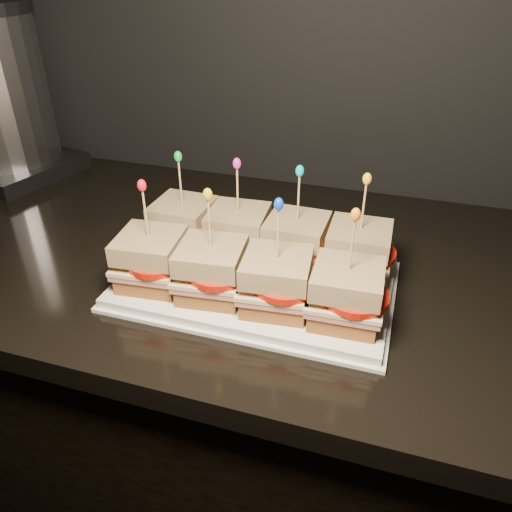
% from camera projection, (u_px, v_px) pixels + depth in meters
% --- Properties ---
extents(cabinet, '(2.20, 0.59, 0.84)m').
position_uv_depth(cabinet, '(157.00, 411.00, 1.12)').
color(cabinet, black).
rests_on(cabinet, ground).
extents(granite_slab, '(2.24, 0.63, 0.04)m').
position_uv_depth(granite_slab, '(131.00, 242.00, 0.89)').
color(granite_slab, black).
rests_on(granite_slab, cabinet).
extents(platter, '(0.39, 0.24, 0.02)m').
position_uv_depth(platter, '(256.00, 282.00, 0.74)').
color(platter, white).
rests_on(platter, granite_slab).
extents(platter_rim, '(0.40, 0.25, 0.01)m').
position_uv_depth(platter_rim, '(256.00, 286.00, 0.74)').
color(platter_rim, white).
rests_on(platter_rim, granite_slab).
extents(sandwich_0_bread_bot, '(0.09, 0.09, 0.02)m').
position_uv_depth(sandwich_0_bread_bot, '(185.00, 239.00, 0.80)').
color(sandwich_0_bread_bot, '#583411').
rests_on(sandwich_0_bread_bot, platter).
extents(sandwich_0_ham, '(0.10, 0.09, 0.01)m').
position_uv_depth(sandwich_0_ham, '(184.00, 230.00, 0.80)').
color(sandwich_0_ham, '#C26A65').
rests_on(sandwich_0_ham, sandwich_0_bread_bot).
extents(sandwich_0_cheese, '(0.10, 0.09, 0.01)m').
position_uv_depth(sandwich_0_cheese, '(184.00, 226.00, 0.79)').
color(sandwich_0_cheese, beige).
rests_on(sandwich_0_cheese, sandwich_0_ham).
extents(sandwich_0_tomato, '(0.08, 0.08, 0.01)m').
position_uv_depth(sandwich_0_tomato, '(189.00, 225.00, 0.78)').
color(sandwich_0_tomato, red).
rests_on(sandwich_0_tomato, sandwich_0_cheese).
extents(sandwich_0_bread_top, '(0.09, 0.09, 0.03)m').
position_uv_depth(sandwich_0_bread_top, '(183.00, 211.00, 0.78)').
color(sandwich_0_bread_top, '#512B10').
rests_on(sandwich_0_bread_top, sandwich_0_tomato).
extents(sandwich_0_pick, '(0.00, 0.00, 0.09)m').
position_uv_depth(sandwich_0_pick, '(180.00, 185.00, 0.75)').
color(sandwich_0_pick, tan).
rests_on(sandwich_0_pick, sandwich_0_bread_top).
extents(sandwich_0_frill, '(0.01, 0.01, 0.02)m').
position_uv_depth(sandwich_0_frill, '(178.00, 157.00, 0.73)').
color(sandwich_0_frill, green).
rests_on(sandwich_0_frill, sandwich_0_pick).
extents(sandwich_1_bread_bot, '(0.09, 0.09, 0.02)m').
position_uv_depth(sandwich_1_bread_bot, '(239.00, 248.00, 0.78)').
color(sandwich_1_bread_bot, '#583411').
rests_on(sandwich_1_bread_bot, platter).
extents(sandwich_1_ham, '(0.10, 0.10, 0.01)m').
position_uv_depth(sandwich_1_ham, '(238.00, 239.00, 0.77)').
color(sandwich_1_ham, '#C26A65').
rests_on(sandwich_1_ham, sandwich_1_bread_bot).
extents(sandwich_1_cheese, '(0.10, 0.10, 0.01)m').
position_uv_depth(sandwich_1_cheese, '(238.00, 235.00, 0.77)').
color(sandwich_1_cheese, beige).
rests_on(sandwich_1_cheese, sandwich_1_ham).
extents(sandwich_1_tomato, '(0.08, 0.08, 0.01)m').
position_uv_depth(sandwich_1_tomato, '(244.00, 234.00, 0.76)').
color(sandwich_1_tomato, red).
rests_on(sandwich_1_tomato, sandwich_1_cheese).
extents(sandwich_1_bread_top, '(0.09, 0.09, 0.03)m').
position_uv_depth(sandwich_1_bread_top, '(238.00, 220.00, 0.75)').
color(sandwich_1_bread_top, '#512B10').
rests_on(sandwich_1_bread_top, sandwich_1_tomato).
extents(sandwich_1_pick, '(0.00, 0.00, 0.09)m').
position_uv_depth(sandwich_1_pick, '(238.00, 192.00, 0.73)').
color(sandwich_1_pick, tan).
rests_on(sandwich_1_pick, sandwich_1_bread_top).
extents(sandwich_1_frill, '(0.01, 0.01, 0.02)m').
position_uv_depth(sandwich_1_frill, '(237.00, 163.00, 0.71)').
color(sandwich_1_frill, '#D124B0').
rests_on(sandwich_1_frill, sandwich_1_pick).
extents(sandwich_2_bread_bot, '(0.09, 0.09, 0.02)m').
position_uv_depth(sandwich_2_bread_bot, '(296.00, 257.00, 0.76)').
color(sandwich_2_bread_bot, '#583411').
rests_on(sandwich_2_bread_bot, platter).
extents(sandwich_2_ham, '(0.09, 0.09, 0.01)m').
position_uv_depth(sandwich_2_ham, '(296.00, 248.00, 0.75)').
color(sandwich_2_ham, '#C26A65').
rests_on(sandwich_2_ham, sandwich_2_bread_bot).
extents(sandwich_2_cheese, '(0.10, 0.09, 0.01)m').
position_uv_depth(sandwich_2_cheese, '(296.00, 244.00, 0.75)').
color(sandwich_2_cheese, beige).
rests_on(sandwich_2_cheese, sandwich_2_ham).
extents(sandwich_2_tomato, '(0.08, 0.08, 0.01)m').
position_uv_depth(sandwich_2_tomato, '(303.00, 243.00, 0.73)').
color(sandwich_2_tomato, red).
rests_on(sandwich_2_tomato, sandwich_2_cheese).
extents(sandwich_2_bread_top, '(0.09, 0.09, 0.03)m').
position_uv_depth(sandwich_2_bread_top, '(297.00, 228.00, 0.73)').
color(sandwich_2_bread_top, '#512B10').
rests_on(sandwich_2_bread_top, sandwich_2_tomato).
extents(sandwich_2_pick, '(0.00, 0.00, 0.09)m').
position_uv_depth(sandwich_2_pick, '(298.00, 201.00, 0.71)').
color(sandwich_2_pick, tan).
rests_on(sandwich_2_pick, sandwich_2_bread_top).
extents(sandwich_2_frill, '(0.01, 0.01, 0.02)m').
position_uv_depth(sandwich_2_frill, '(300.00, 171.00, 0.68)').
color(sandwich_2_frill, '#03ABC1').
rests_on(sandwich_2_frill, sandwich_2_pick).
extents(sandwich_3_bread_bot, '(0.09, 0.09, 0.02)m').
position_uv_depth(sandwich_3_bread_bot, '(356.00, 267.00, 0.73)').
color(sandwich_3_bread_bot, '#583411').
rests_on(sandwich_3_bread_bot, platter).
extents(sandwich_3_ham, '(0.09, 0.09, 0.01)m').
position_uv_depth(sandwich_3_ham, '(357.00, 258.00, 0.73)').
color(sandwich_3_ham, '#C26A65').
rests_on(sandwich_3_ham, sandwich_3_bread_bot).
extents(sandwich_3_cheese, '(0.10, 0.09, 0.01)m').
position_uv_depth(sandwich_3_cheese, '(358.00, 254.00, 0.72)').
color(sandwich_3_cheese, beige).
rests_on(sandwich_3_cheese, sandwich_3_ham).
extents(sandwich_3_tomato, '(0.08, 0.08, 0.01)m').
position_uv_depth(sandwich_3_tomato, '(366.00, 252.00, 0.71)').
color(sandwich_3_tomato, red).
rests_on(sandwich_3_tomato, sandwich_3_cheese).
extents(sandwich_3_bread_top, '(0.09, 0.09, 0.03)m').
position_uv_depth(sandwich_3_bread_top, '(360.00, 238.00, 0.71)').
color(sandwich_3_bread_top, '#512B10').
rests_on(sandwich_3_bread_top, sandwich_3_tomato).
extents(sandwich_3_pick, '(0.00, 0.00, 0.09)m').
position_uv_depth(sandwich_3_pick, '(363.00, 209.00, 0.68)').
color(sandwich_3_pick, tan).
rests_on(sandwich_3_pick, sandwich_3_bread_top).
extents(sandwich_3_frill, '(0.01, 0.01, 0.02)m').
position_uv_depth(sandwich_3_frill, '(367.00, 179.00, 0.66)').
color(sandwich_3_frill, yellow).
rests_on(sandwich_3_frill, sandwich_3_pick).
extents(sandwich_4_bread_bot, '(0.09, 0.09, 0.02)m').
position_uv_depth(sandwich_4_bread_bot, '(153.00, 275.00, 0.72)').
color(sandwich_4_bread_bot, '#583411').
rests_on(sandwich_4_bread_bot, platter).
extents(sandwich_4_ham, '(0.10, 0.10, 0.01)m').
position_uv_depth(sandwich_4_ham, '(152.00, 266.00, 0.71)').
color(sandwich_4_ham, '#C26A65').
rests_on(sandwich_4_ham, sandwich_4_bread_bot).
extents(sandwich_4_cheese, '(0.10, 0.10, 0.01)m').
position_uv_depth(sandwich_4_cheese, '(152.00, 262.00, 0.70)').
color(sandwich_4_cheese, beige).
rests_on(sandwich_4_cheese, sandwich_4_ham).
extents(sandwich_4_tomato, '(0.08, 0.08, 0.01)m').
position_uv_depth(sandwich_4_tomato, '(157.00, 261.00, 0.69)').
color(sandwich_4_tomato, red).
rests_on(sandwich_4_tomato, sandwich_4_cheese).
extents(sandwich_4_bread_top, '(0.09, 0.09, 0.03)m').
position_uv_depth(sandwich_4_bread_top, '(150.00, 245.00, 0.69)').
color(sandwich_4_bread_top, '#512B10').
rests_on(sandwich_4_bread_top, sandwich_4_tomato).
extents(sandwich_4_pick, '(0.00, 0.00, 0.09)m').
position_uv_depth(sandwich_4_pick, '(146.00, 217.00, 0.67)').
color(sandwich_4_pick, tan).
rests_on(sandwich_4_pick, sandwich_4_bread_top).
extents(sandwich_4_frill, '(0.01, 0.01, 0.02)m').
position_uv_depth(sandwich_4_frill, '(142.00, 185.00, 0.64)').
color(sandwich_4_frill, red).
rests_on(sandwich_4_frill, sandwich_4_pick).
extents(sandwich_5_bread_bot, '(0.09, 0.09, 0.02)m').
position_uv_depth(sandwich_5_bread_bot, '(213.00, 286.00, 0.69)').
color(sandwich_5_bread_bot, '#583411').
rests_on(sandwich_5_bread_bot, platter).
extents(sandwich_5_ham, '(0.10, 0.10, 0.01)m').
position_uv_depth(sandwich_5_ham, '(212.00, 277.00, 0.68)').
color(sandwich_5_ham, '#C26A65').
rests_on(sandwich_5_ham, sandwich_5_bread_bot).
extents(sandwich_5_cheese, '(0.10, 0.10, 0.01)m').
position_uv_depth(sandwich_5_cheese, '(212.00, 272.00, 0.68)').
color(sandwich_5_cheese, beige).
rests_on(sandwich_5_cheese, sandwich_5_ham).
extents(sandwich_5_tomato, '(0.08, 0.08, 0.01)m').
position_uv_depth(sandwich_5_tomato, '(218.00, 272.00, 0.67)').
color(sandwich_5_tomato, red).
rests_on(sandwich_5_tomato, sandwich_5_cheese).
extents(sandwich_5_bread_top, '(0.10, 0.10, 0.03)m').
position_uv_depth(sandwich_5_bread_top, '(211.00, 256.00, 0.67)').
color(sandwich_5_bread_top, '#512B10').
rests_on(sandwich_5_bread_top, sandwich_5_tomato).
extents(sandwich_5_pick, '(0.00, 0.00, 0.09)m').
position_uv_depth(sandwich_5_pick, '(209.00, 226.00, 0.64)').
color(sandwich_5_pick, tan).
rests_on(sandwich_5_pick, sandwich_5_bread_top).
extents(sandwich_5_frill, '(0.01, 0.01, 0.02)m').
position_uv_depth(sandwich_5_frill, '(208.00, 194.00, 0.62)').
color(sandwich_5_frill, yellow).
rests_on(sandwich_5_frill, sandwich_5_pick).
extents(sandwich_6_bread_bot, '(0.09, 0.09, 0.02)m').
position_uv_depth(sandwich_6_bread_bot, '(276.00, 298.00, 0.67)').
color(sandwich_6_bread_bot, '#583411').
rests_on(sandwich_6_bread_bot, platter).
extents(sandwich_6_ham, '(0.10, 0.10, 0.01)m').
position_uv_depth(sandwich_6_ham, '(276.00, 288.00, 0.66)').
color(sandwich_6_ham, '#C26A65').
rests_on(sandwich_6_ham, sandwich_6_bread_bot).
extents(sandwich_6_cheese, '(0.10, 0.10, 0.01)m').
position_uv_depth(sandwich_6_cheese, '(277.00, 284.00, 0.66)').
color(sandwich_6_cheese, beige).
rests_on(sandwich_6_cheese, sandwich_6_ham).
extents(sandwich_6_tomato, '(0.08, 0.08, 0.01)m').
position_uv_depth(sandwich_6_tomato, '(284.00, 283.00, 0.64)').
color(sandwich_6_tomato, red).
rests_on(sandwich_6_tomato, sandwich_6_cheese).
extents(sandwich_6_bread_top, '(0.09, 0.09, 0.03)m').
position_uv_depth(sandwich_6_bread_top, '(277.00, 267.00, 0.64)').
color(sandwich_6_bread_top, '#512B10').
rests_on(sandwich_6_bread_top, sandwich_6_tomato).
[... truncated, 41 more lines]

